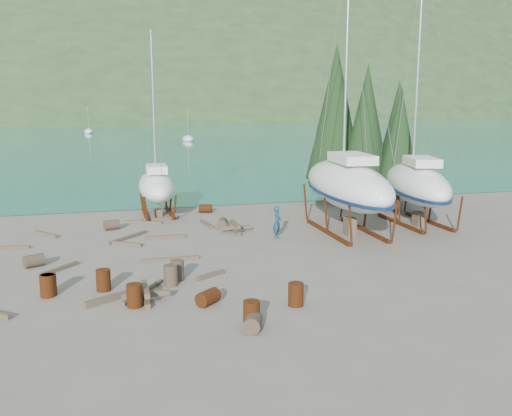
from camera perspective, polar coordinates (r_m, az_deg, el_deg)
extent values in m
plane|color=#685D52|center=(26.49, -2.60, -5.85)|extent=(600.00, 600.00, 0.00)
plane|color=#176A74|center=(339.91, -14.46, 9.23)|extent=(700.00, 700.00, 0.00)
ellipsoid|color=#24381C|center=(344.90, -14.47, 9.25)|extent=(800.00, 360.00, 110.00)
cube|color=beige|center=(215.34, -19.29, 8.76)|extent=(6.00, 5.00, 4.00)
cube|color=#A54C2D|center=(215.28, -19.33, 9.50)|extent=(6.60, 5.60, 1.60)
cube|color=beige|center=(217.76, -5.89, 9.32)|extent=(6.00, 5.00, 4.00)
cube|color=#A54C2D|center=(217.71, -5.90, 10.06)|extent=(6.60, 5.60, 1.60)
cylinder|color=black|center=(41.50, 10.73, 1.22)|extent=(0.36, 0.36, 1.60)
cone|color=black|center=(40.98, 10.97, 8.13)|extent=(3.60, 3.60, 8.40)
cylinder|color=black|center=(40.46, 13.86, 0.67)|extent=(0.36, 0.36, 1.36)
cone|color=black|center=(39.96, 14.14, 6.68)|extent=(3.06, 3.06, 7.14)
cylinder|color=black|center=(42.66, 7.75, 1.73)|extent=(0.36, 0.36, 1.84)
cone|color=black|center=(42.15, 7.95, 9.47)|extent=(4.14, 4.14, 9.66)
cylinder|color=black|center=(43.76, 13.69, 1.48)|extent=(0.36, 0.36, 1.44)
cone|color=black|center=(43.28, 13.96, 7.37)|extent=(3.24, 3.24, 7.56)
ellipsoid|color=white|center=(106.16, -6.82, 6.87)|extent=(2.00, 5.00, 1.40)
cylinder|color=silver|center=(106.01, -6.85, 8.41)|extent=(0.08, 0.08, 5.00)
ellipsoid|color=white|center=(134.99, -16.38, 7.35)|extent=(2.00, 5.00, 1.40)
cylinder|color=silver|center=(134.87, -16.44, 8.55)|extent=(0.08, 0.08, 5.00)
ellipsoid|color=white|center=(32.94, 9.08, 2.33)|extent=(4.19, 11.46, 2.62)
cube|color=#0B1D3A|center=(32.57, 9.44, 0.69)|extent=(0.42, 2.03, 1.00)
cube|color=silver|center=(32.24, 9.57, 4.93)|extent=(2.07, 3.50, 0.50)
cylinder|color=silver|center=(33.27, 9.11, 16.49)|extent=(0.14, 0.14, 13.47)
cube|color=#532D0E|center=(33.00, 7.13, -2.39)|extent=(0.18, 6.17, 0.20)
cube|color=#532D0E|center=(33.92, 10.71, -2.13)|extent=(0.18, 6.17, 0.20)
cube|color=brown|center=(32.85, 9.36, -1.80)|extent=(0.50, 0.80, 1.00)
ellipsoid|color=white|center=(36.18, 15.74, 2.35)|extent=(5.29, 10.29, 2.34)
cube|color=#0B1D3A|center=(35.87, 16.08, 1.10)|extent=(0.69, 1.78, 1.00)
cube|color=silver|center=(35.59, 16.26, 4.49)|extent=(2.28, 3.27, 0.50)
cylinder|color=silver|center=(36.30, 15.92, 13.77)|extent=(0.14, 0.14, 11.86)
cube|color=#532D0E|center=(36.10, 14.17, -1.49)|extent=(0.18, 5.43, 0.20)
cube|color=#532D0E|center=(37.11, 16.88, -1.30)|extent=(0.18, 5.43, 0.20)
cube|color=brown|center=(36.12, 15.97, -1.05)|extent=(0.50, 0.80, 0.85)
ellipsoid|color=white|center=(38.29, -9.91, 2.14)|extent=(2.61, 7.54, 1.92)
cube|color=#0B1D3A|center=(38.00, -9.83, 1.30)|extent=(0.30, 1.35, 1.00)
cube|color=silver|center=(37.76, -9.92, 3.87)|extent=(1.37, 2.28, 0.50)
cylinder|color=silver|center=(38.23, -10.24, 10.45)|extent=(0.14, 0.14, 8.95)
cube|color=#532D0E|center=(38.53, -11.04, -0.59)|extent=(0.18, 4.10, 0.20)
cube|color=#532D0E|center=(38.68, -8.61, -0.47)|extent=(0.18, 4.10, 0.20)
cube|color=brown|center=(38.21, -9.78, -0.45)|extent=(0.50, 0.80, 0.46)
imported|color=navy|center=(31.55, 2.14, -1.43)|extent=(0.71, 0.79, 1.80)
cylinder|color=#532D0E|center=(23.87, -20.13, -7.32)|extent=(0.58, 0.58, 0.88)
cylinder|color=#2D2823|center=(19.36, -0.31, -11.37)|extent=(0.87, 1.03, 0.58)
cylinder|color=#532D0E|center=(19.69, -0.44, -10.50)|extent=(0.58, 0.58, 0.88)
cylinder|color=#532D0E|center=(38.87, -5.08, -0.05)|extent=(1.00, 0.79, 0.58)
cylinder|color=#2D2823|center=(24.63, -7.89, -6.17)|extent=(0.58, 0.58, 0.88)
cylinder|color=#532D0E|center=(21.55, 4.00, -8.60)|extent=(0.58, 0.58, 0.88)
cylinder|color=#2D2823|center=(34.76, -14.22, -1.64)|extent=(1.01, 0.80, 0.58)
cylinder|color=#532D0E|center=(21.85, -12.06, -8.55)|extent=(0.58, 0.58, 0.88)
cylinder|color=#2D2823|center=(34.17, -3.38, -1.54)|extent=(0.81, 1.01, 0.58)
cylinder|color=#532D0E|center=(21.70, -4.82, -8.90)|extent=(1.04, 1.02, 0.58)
cylinder|color=#532D0E|center=(23.95, -19.99, -7.25)|extent=(0.58, 0.58, 0.88)
cylinder|color=#532D0E|center=(23.91, -15.02, -6.98)|extent=(0.58, 0.58, 0.88)
cylinder|color=#2D2823|center=(28.24, -21.31, -4.93)|extent=(1.04, 0.90, 0.58)
cylinder|color=#2D2823|center=(23.96, -8.52, -6.68)|extent=(0.58, 0.58, 0.88)
cube|color=brown|center=(36.15, -11.19, -1.39)|extent=(2.27, 1.17, 0.14)
cube|color=brown|center=(34.38, -20.25, -2.46)|extent=(1.40, 1.62, 0.19)
cube|color=brown|center=(23.30, -11.18, -8.23)|extent=(1.81, 2.56, 0.15)
cube|color=brown|center=(30.91, -12.86, -3.52)|extent=(1.62, 1.14, 0.17)
cube|color=brown|center=(35.00, -4.98, -1.59)|extent=(0.48, 1.94, 0.19)
cube|color=brown|center=(25.00, -4.58, -6.70)|extent=(1.40, 0.98, 0.17)
cube|color=brown|center=(31.95, -9.05, -2.89)|extent=(2.20, 0.24, 0.19)
cube|color=brown|center=(37.00, -9.52, -1.05)|extent=(2.49, 0.53, 0.15)
cube|color=brown|center=(32.33, -12.70, -2.88)|extent=(2.24, 2.38, 0.16)
cube|color=brown|center=(27.68, -8.61, -5.07)|extent=(2.81, 0.18, 0.15)
cube|color=brown|center=(27.26, -19.15, -5.79)|extent=(1.67, 1.84, 0.17)
cube|color=brown|center=(22.88, -13.89, -8.60)|extent=(2.37, 1.57, 0.23)
cube|color=brown|center=(32.12, -23.87, -3.65)|extent=(2.48, 0.40, 0.16)
cube|color=brown|center=(22.41, -10.95, -8.94)|extent=(0.20, 1.80, 0.20)
cube|color=brown|center=(22.34, -10.97, -8.45)|extent=(1.80, 0.20, 0.20)
cube|color=brown|center=(22.28, -10.99, -7.97)|extent=(0.20, 1.80, 0.20)
cube|color=brown|center=(33.02, -2.06, -2.30)|extent=(0.20, 1.80, 0.20)
cube|color=brown|center=(32.98, -2.07, -1.96)|extent=(1.80, 0.20, 0.20)
cube|color=brown|center=(32.93, -2.07, -1.62)|extent=(0.20, 1.80, 0.20)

